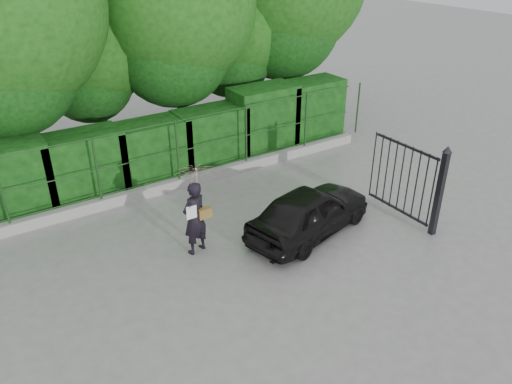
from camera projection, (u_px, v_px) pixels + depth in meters
ground at (251, 269)px, 11.14m from camera, size 80.00×80.00×0.00m
kerb at (167, 186)px, 14.41m from camera, size 14.00×0.25×0.30m
fence at (171, 151)px, 14.03m from camera, size 14.13×0.06×1.80m
hedge at (155, 147)px, 14.81m from camera, size 14.20×1.20×2.23m
trees at (146, 7)px, 15.28m from camera, size 17.10×6.15×8.08m
gate at (424, 184)px, 12.26m from camera, size 0.22×2.33×2.36m
woman at (197, 197)px, 11.21m from camera, size 1.02×1.02×2.13m
car at (309, 211)px, 12.22m from camera, size 3.85×2.27×1.23m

